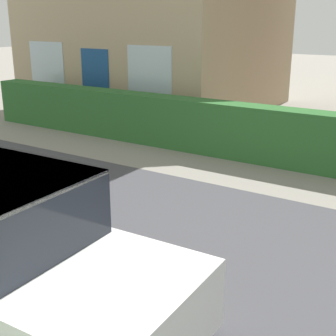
# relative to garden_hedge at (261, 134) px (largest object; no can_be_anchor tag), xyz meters

# --- Properties ---
(road_strip) EXTENTS (28.00, 6.43, 0.01)m
(road_strip) POSITION_rel_garden_hedge_xyz_m (1.38, -5.07, -0.58)
(road_strip) COLOR #424247
(road_strip) RESTS_ON ground
(garden_hedge) EXTENTS (15.91, 0.59, 1.18)m
(garden_hedge) POSITION_rel_garden_hedge_xyz_m (0.00, 0.00, 0.00)
(garden_hedge) COLOR #2D662D
(garden_hedge) RESTS_ON ground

